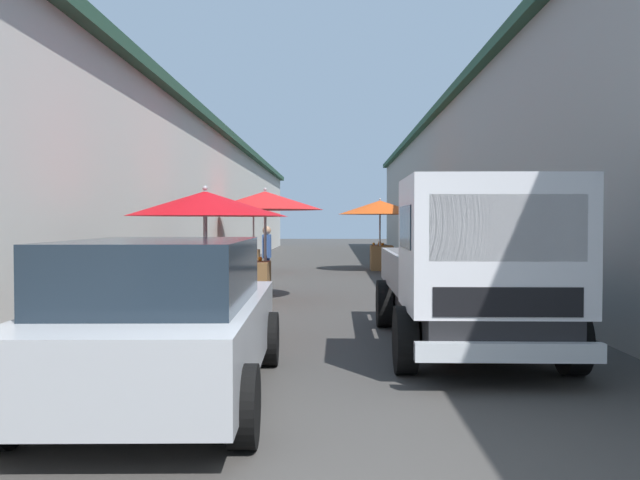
% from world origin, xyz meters
% --- Properties ---
extents(ground, '(90.00, 90.00, 0.00)m').
position_xyz_m(ground, '(13.50, 0.00, 0.00)').
color(ground, '#3D3A38').
extents(building_left_whitewash, '(49.80, 7.50, 4.67)m').
position_xyz_m(building_left_whitewash, '(15.75, 7.12, 2.35)').
color(building_left_whitewash, beige).
rests_on(building_left_whitewash, ground).
extents(building_right_concrete, '(49.80, 7.50, 5.53)m').
position_xyz_m(building_right_concrete, '(15.75, -7.12, 2.77)').
color(building_right_concrete, gray).
rests_on(building_right_concrete, ground).
extents(fruit_stall_far_right, '(2.76, 2.76, 2.40)m').
position_xyz_m(fruit_stall_far_right, '(17.98, -1.57, 1.88)').
color(fruit_stall_far_right, '#9E9EA3').
rests_on(fruit_stall_far_right, ground).
extents(fruit_stall_near_left, '(2.40, 2.40, 2.32)m').
position_xyz_m(fruit_stall_near_left, '(9.80, 1.42, 1.78)').
color(fruit_stall_near_left, '#9E9EA3').
rests_on(fruit_stall_near_left, ground).
extents(fruit_stall_far_left, '(2.20, 2.20, 2.19)m').
position_xyz_m(fruit_stall_far_left, '(17.01, 2.56, 1.58)').
color(fruit_stall_far_left, '#9E9EA3').
rests_on(fruit_stall_far_left, ground).
extents(fruit_stall_near_right, '(2.12, 2.12, 2.10)m').
position_xyz_m(fruit_stall_near_right, '(5.27, 1.66, 1.58)').
color(fruit_stall_near_right, '#9E9EA3').
rests_on(fruit_stall_near_right, ground).
extents(hatchback_car, '(3.96, 2.03, 1.45)m').
position_xyz_m(hatchback_car, '(2.33, 1.50, 0.74)').
color(hatchback_car, '#ADAFB5').
rests_on(hatchback_car, ground).
extents(delivery_truck, '(4.93, 1.99, 2.08)m').
position_xyz_m(delivery_truck, '(4.04, -1.67, 1.04)').
color(delivery_truck, black).
rests_on(delivery_truck, ground).
extents(vendor_by_crates, '(0.62, 0.22, 1.51)m').
position_xyz_m(vendor_by_crates, '(12.13, 1.59, 0.86)').
color(vendor_by_crates, navy).
rests_on(vendor_by_crates, ground).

